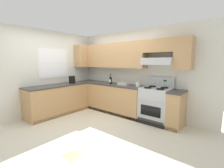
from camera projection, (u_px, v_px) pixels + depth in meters
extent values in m
plane|color=beige|center=(85.00, 124.00, 4.07)|extent=(7.04, 7.04, 0.00)
cube|color=olive|center=(73.00, 155.00, 2.69)|extent=(0.30, 0.30, 0.01)
cube|color=silver|center=(134.00, 72.00, 4.84)|extent=(4.68, 0.12, 2.55)
cube|color=tan|center=(111.00, 56.00, 5.04)|extent=(2.44, 0.34, 0.76)
cube|color=tan|center=(184.00, 53.00, 3.65)|extent=(0.39, 0.34, 0.76)
cube|color=tan|center=(160.00, 46.00, 3.99)|extent=(0.80, 0.34, 0.34)
cube|color=#B7BABC|center=(159.00, 61.00, 4.02)|extent=(0.80, 0.46, 0.17)
cube|color=#B7BABC|center=(155.00, 64.00, 3.86)|extent=(0.80, 0.03, 0.04)
sphere|color=silver|center=(108.00, 64.00, 4.94)|extent=(0.02, 0.02, 0.02)
sphere|color=silver|center=(181.00, 65.00, 3.54)|extent=(0.02, 0.02, 0.02)
sphere|color=silver|center=(181.00, 65.00, 3.55)|extent=(0.02, 0.02, 0.02)
cube|color=silver|center=(139.00, 79.00, 4.67)|extent=(0.08, 0.01, 0.12)
cube|color=silver|center=(139.00, 79.00, 4.67)|extent=(0.03, 0.00, 0.03)
cube|color=silver|center=(139.00, 80.00, 4.67)|extent=(0.03, 0.00, 0.03)
cube|color=silver|center=(185.00, 83.00, 3.87)|extent=(0.08, 0.01, 0.12)
cube|color=silver|center=(185.00, 82.00, 3.86)|extent=(0.03, 0.00, 0.03)
cube|color=silver|center=(185.00, 84.00, 3.87)|extent=(0.03, 0.00, 0.03)
cube|color=silver|center=(53.00, 72.00, 4.98)|extent=(0.12, 4.00, 2.55)
cube|color=white|center=(54.00, 63.00, 4.91)|extent=(0.04, 1.00, 0.92)
cube|color=white|center=(54.00, 63.00, 4.89)|extent=(0.01, 0.90, 0.82)
cube|color=white|center=(54.00, 63.00, 4.89)|extent=(0.01, 0.90, 0.02)
cube|color=tan|center=(84.00, 56.00, 5.60)|extent=(0.34, 0.64, 0.76)
cube|color=tan|center=(108.00, 97.00, 5.14)|extent=(2.50, 0.61, 0.87)
cube|color=#3D3A38|center=(108.00, 84.00, 5.07)|extent=(2.53, 0.63, 0.04)
cube|color=tan|center=(176.00, 110.00, 3.77)|extent=(0.31, 0.61, 0.87)
cube|color=#3D3A38|center=(177.00, 92.00, 3.71)|extent=(0.33, 0.63, 0.04)
cube|color=black|center=(116.00, 114.00, 4.65)|extent=(3.54, 0.06, 0.09)
sphere|color=silver|center=(91.00, 90.00, 5.18)|extent=(0.03, 0.03, 0.03)
sphere|color=silver|center=(174.00, 104.00, 3.47)|extent=(0.03, 0.03, 0.03)
cube|color=tan|center=(58.00, 100.00, 4.79)|extent=(0.61, 1.89, 0.87)
cube|color=#3D3A38|center=(57.00, 85.00, 4.72)|extent=(0.63, 1.91, 0.04)
cube|color=black|center=(64.00, 114.00, 4.67)|extent=(0.06, 1.85, 0.09)
cube|color=#B7BABC|center=(155.00, 106.00, 4.11)|extent=(0.76, 0.58, 0.91)
cube|color=black|center=(150.00, 111.00, 3.90)|extent=(0.53, 0.01, 0.26)
cylinder|color=silver|center=(150.00, 102.00, 3.85)|extent=(0.65, 0.02, 0.02)
cube|color=#333333|center=(150.00, 122.00, 3.94)|extent=(0.70, 0.01, 0.11)
cube|color=#B7BABC|center=(156.00, 88.00, 4.05)|extent=(0.76, 0.58, 0.02)
cube|color=#B7BABC|center=(160.00, 82.00, 4.24)|extent=(0.76, 0.04, 0.29)
cube|color=#053F0C|center=(165.00, 81.00, 4.13)|extent=(0.09, 0.01, 0.04)
cylinder|color=black|center=(148.00, 88.00, 4.04)|extent=(0.19, 0.19, 0.02)
cylinder|color=black|center=(148.00, 88.00, 4.04)|extent=(0.07, 0.07, 0.01)
cylinder|color=black|center=(160.00, 89.00, 3.83)|extent=(0.19, 0.19, 0.02)
cylinder|color=black|center=(160.00, 89.00, 3.83)|extent=(0.07, 0.07, 0.01)
cylinder|color=black|center=(152.00, 86.00, 4.26)|extent=(0.19, 0.19, 0.02)
cylinder|color=black|center=(152.00, 87.00, 4.26)|extent=(0.07, 0.07, 0.01)
cylinder|color=black|center=(164.00, 88.00, 4.04)|extent=(0.19, 0.19, 0.02)
cylinder|color=black|center=(164.00, 88.00, 4.05)|extent=(0.07, 0.07, 0.01)
cylinder|color=white|center=(153.00, 82.00, 4.36)|extent=(0.04, 0.02, 0.04)
cylinder|color=white|center=(158.00, 83.00, 4.27)|extent=(0.04, 0.02, 0.04)
cylinder|color=white|center=(163.00, 83.00, 4.18)|extent=(0.04, 0.02, 0.04)
cylinder|color=white|center=(168.00, 84.00, 4.09)|extent=(0.04, 0.02, 0.04)
cylinder|color=black|center=(111.00, 81.00, 4.90)|extent=(0.08, 0.08, 0.21)
cone|color=black|center=(111.00, 77.00, 4.88)|extent=(0.08, 0.08, 0.04)
cylinder|color=black|center=(111.00, 75.00, 4.87)|extent=(0.03, 0.03, 0.08)
cylinder|color=maroon|center=(111.00, 74.00, 4.87)|extent=(0.03, 0.03, 0.02)
cube|color=silver|center=(110.00, 81.00, 4.87)|extent=(0.07, 0.00, 0.09)
cube|color=beige|center=(124.00, 85.00, 4.73)|extent=(0.26, 0.17, 0.02)
cube|color=beige|center=(122.00, 84.00, 4.65)|extent=(0.33, 0.01, 0.07)
cube|color=beige|center=(125.00, 83.00, 4.80)|extent=(0.33, 0.01, 0.07)
cube|color=beige|center=(120.00, 83.00, 4.82)|extent=(0.01, 0.18, 0.07)
cube|color=beige|center=(128.00, 84.00, 4.63)|extent=(0.01, 0.18, 0.07)
cylinder|color=black|center=(72.00, 80.00, 5.05)|extent=(0.20, 0.20, 0.23)
torus|color=black|center=(72.00, 76.00, 5.03)|extent=(0.21, 0.21, 0.01)
cylinder|color=white|center=(138.00, 84.00, 4.41)|extent=(0.13, 0.13, 0.14)
cylinder|color=#9E7A51|center=(138.00, 82.00, 4.40)|extent=(0.04, 0.04, 0.01)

